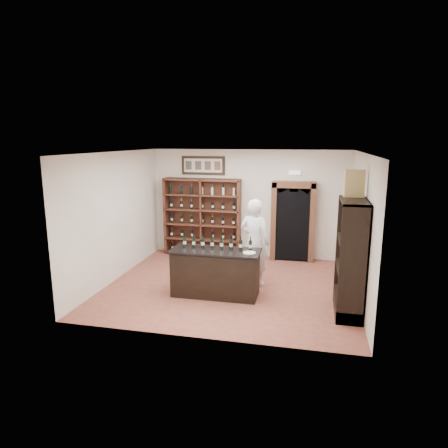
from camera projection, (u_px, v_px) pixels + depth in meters
The scene contains 22 objects.
floor at pixel (230, 286), 9.11m from camera, with size 5.50×5.50×0.00m, color #99533D.
ceiling at pixel (231, 152), 8.48m from camera, with size 5.50×5.50×0.00m, color white.
wall_back at pixel (249, 204), 11.18m from camera, with size 5.50×0.04×3.00m, color silver.
wall_left at pixel (116, 216), 9.38m from camera, with size 0.04×5.00×3.00m, color silver.
wall_right at pixel (361, 227), 8.20m from camera, with size 0.04×5.00×3.00m, color silver.
wine_shelf at pixel (202, 217), 11.38m from camera, with size 2.20×0.38×2.20m.
framed_picture at pixel (203, 165), 11.21m from camera, with size 1.25×0.04×0.52m, color black.
arched_doorway at pixel (293, 220), 10.82m from camera, with size 1.17×0.35×2.17m.
emergency_light at pixel (295, 173), 10.65m from camera, with size 0.30×0.10×0.10m, color white.
tasting_counter at pixel (215, 273), 8.47m from camera, with size 1.88×0.78×1.00m.
counter_bottle_0 at pixel (185, 242), 8.63m from camera, with size 0.07×0.07×0.30m.
counter_bottle_1 at pixel (194, 242), 8.58m from camera, with size 0.07×0.07×0.30m.
counter_bottle_2 at pixel (203, 243), 8.54m from camera, with size 0.07×0.07×0.30m.
counter_bottle_3 at pixel (212, 243), 8.50m from camera, with size 0.07×0.07×0.30m.
counter_bottle_4 at pixel (222, 244), 8.45m from camera, with size 0.07×0.07×0.30m.
counter_bottle_5 at pixel (231, 244), 8.41m from camera, with size 0.07×0.07×0.30m.
counter_bottle_6 at pixel (241, 245), 8.36m from camera, with size 0.07×0.07×0.30m.
counter_bottle_7 at pixel (250, 245), 8.32m from camera, with size 0.07×0.07×0.30m.
side_cabinet at pixel (351, 275), 7.55m from camera, with size 0.48×1.20×2.20m.
shopkeeper at pixel (255, 242), 9.04m from camera, with size 0.72×0.48×1.99m, color silver.
plate at pixel (249, 253), 8.12m from camera, with size 0.26×0.26×0.02m, color beige.
wine_crate at pixel (354, 183), 7.54m from camera, with size 0.37×0.15×0.52m, color tan.
Camera 1 is at (1.74, -8.43, 3.29)m, focal length 32.00 mm.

